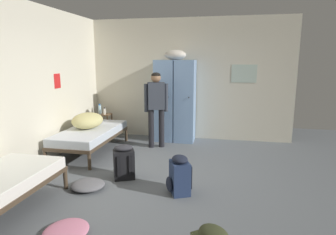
{
  "coord_description": "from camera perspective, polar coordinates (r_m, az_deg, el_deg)",
  "views": [
    {
      "loc": [
        0.9,
        -4.12,
        1.84
      ],
      "look_at": [
        0.0,
        0.26,
        0.95
      ],
      "focal_mm": 30.73,
      "sensor_mm": 36.0,
      "label": 1
    }
  ],
  "objects": [
    {
      "name": "lotion_bottle",
      "position": [
        7.03,
        -12.47,
        1.22
      ],
      "size": [
        0.05,
        0.05,
        0.17
      ],
      "color": "white",
      "rests_on": "shelf_unit"
    },
    {
      "name": "clothes_pile_pink",
      "position": [
        3.49,
        -19.58,
        -20.47
      ],
      "size": [
        0.48,
        0.52,
        0.08
      ],
      "color": "pink",
      "rests_on": "ground_plane"
    },
    {
      "name": "locker_bank",
      "position": [
        6.58,
        1.42,
        3.66
      ],
      "size": [
        0.9,
        0.55,
        2.07
      ],
      "color": "#7A9ECC",
      "rests_on": "ground_plane"
    },
    {
      "name": "shelf_unit",
      "position": [
        7.15,
        -12.75,
        -1.08
      ],
      "size": [
        0.38,
        0.3,
        0.57
      ],
      "color": "brown",
      "rests_on": "ground_plane"
    },
    {
      "name": "bedding_heap",
      "position": [
        6.03,
        -15.66,
        -0.57
      ],
      "size": [
        0.59,
        0.72,
        0.31
      ],
      "color": "#D1C67F",
      "rests_on": "bed_left_rear"
    },
    {
      "name": "backpack_black",
      "position": [
        4.64,
        -8.75,
        -8.79
      ],
      "size": [
        0.39,
        0.4,
        0.55
      ],
      "color": "black",
      "rests_on": "ground_plane"
    },
    {
      "name": "water_bottle",
      "position": [
        7.14,
        -13.39,
        1.59
      ],
      "size": [
        0.07,
        0.07,
        0.24
      ],
      "color": "#B2DBEA",
      "rests_on": "shelf_unit"
    },
    {
      "name": "room_backdrop",
      "position": [
        5.79,
        -9.96,
        6.73
      ],
      "size": [
        4.76,
        5.24,
        2.8
      ],
      "color": "beige",
      "rests_on": "ground_plane"
    },
    {
      "name": "person_traveler",
      "position": [
        6.05,
        -2.36,
        2.92
      ],
      "size": [
        0.48,
        0.31,
        1.6
      ],
      "color": "black",
      "rests_on": "ground_plane"
    },
    {
      "name": "bed_left_rear",
      "position": [
        6.03,
        -15.08,
        -3.14
      ],
      "size": [
        0.9,
        1.9,
        0.49
      ],
      "color": "#473828",
      "rests_on": "ground_plane"
    },
    {
      "name": "backpack_navy",
      "position": [
        4.09,
        2.2,
        -11.45
      ],
      "size": [
        0.4,
        0.39,
        0.55
      ],
      "color": "navy",
      "rests_on": "ground_plane"
    },
    {
      "name": "clothes_pile_grey",
      "position": [
        4.45,
        -15.62,
        -12.74
      ],
      "size": [
        0.49,
        0.47,
        0.12
      ],
      "color": "slate",
      "rests_on": "ground_plane"
    },
    {
      "name": "ground_plane",
      "position": [
        4.6,
        -0.67,
        -12.32
      ],
      "size": [
        8.28,
        8.28,
        0.0
      ],
      "primitive_type": "plane",
      "color": "slate"
    }
  ]
}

